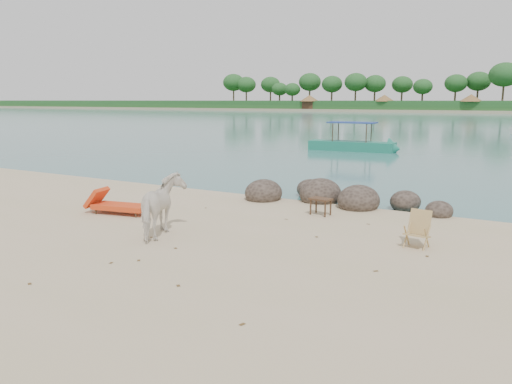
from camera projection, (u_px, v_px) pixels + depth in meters
The scene contains 8 objects.
water at pixel (503, 119), 87.64m from camera, with size 400.00×400.00×0.00m, color #3B7576.
boulders at pixel (330, 197), 15.75m from camera, with size 6.38×2.91×0.99m.
cow at pixel (163, 207), 11.77m from camera, with size 0.78×1.72×1.45m, color silver.
side_table at pixel (321, 208), 14.01m from camera, with size 0.59×0.38×0.48m, color #321F14, non-canonical shape.
lounge_chair at pixel (121, 204), 14.16m from camera, with size 2.01×0.70×0.60m, color red, non-canonical shape.
deck_chair at pixel (417, 231), 10.87m from camera, with size 0.51×0.57×0.81m, color tan, non-canonical shape.
boat_near at pixel (352, 127), 32.43m from camera, with size 6.23×1.40×3.04m, color #1A725B, non-canonical shape.
dead_leaves at pixel (212, 247), 11.03m from camera, with size 8.81×7.29×0.00m.
Camera 1 is at (6.26, -8.42, 3.21)m, focal length 35.00 mm.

